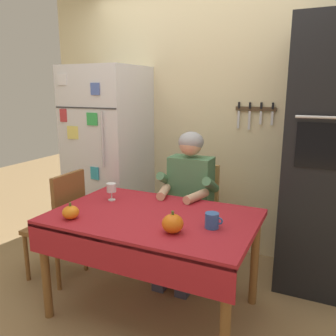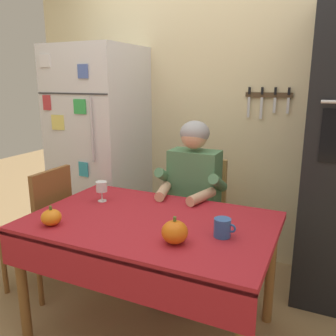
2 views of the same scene
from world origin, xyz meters
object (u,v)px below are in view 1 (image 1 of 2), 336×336
Objects in this scene: chair_left_side at (61,221)px; coffee_mug at (212,221)px; seated_person at (188,193)px; wine_glass at (111,188)px; pumpkin_large at (173,224)px; dining_table at (151,227)px; refrigerator at (109,158)px; wall_oven at (327,160)px; chair_behind_person at (195,211)px; pumpkin_medium at (71,212)px.

coffee_mug is (1.34, -0.12, 0.28)m from chair_left_side.
seated_person is 9.20× the size of wine_glass.
dining_table is at bearing 141.96° from pumpkin_large.
refrigerator is 1.62m from pumpkin_large.
wine_glass is (-1.49, -0.76, -0.21)m from wall_oven.
dining_table is at bearing -92.32° from seated_person.
chair_behind_person is 0.75× the size of seated_person.
pumpkin_large is (1.20, -1.08, -0.10)m from refrigerator.
pumpkin_large is at bearing -41.95° from refrigerator.
wine_glass is (-0.44, 0.17, 0.18)m from dining_table.
pumpkin_medium is at bearing -40.17° from chair_left_side.
chair_left_side is at bearing -142.96° from chair_behind_person.
pumpkin_large is (0.22, -0.80, 0.06)m from seated_person.
pumpkin_medium is (-0.48, -0.88, 0.05)m from seated_person.
chair_left_side is at bearing 174.89° from coffee_mug.
pumpkin_large is (1.15, -0.29, 0.29)m from chair_left_side.
seated_person reaches higher than pumpkin_large.
refrigerator is 1.05m from chair_behind_person.
chair_left_side reaches higher than pumpkin_large.
seated_person is at bearing -90.00° from chair_behind_person.
pumpkin_medium is (-0.90, -0.25, -0.00)m from coffee_mug.
pumpkin_medium is (0.49, -1.16, -0.12)m from refrigerator.
wine_glass is (-0.88, 0.19, 0.05)m from coffee_mug.
pumpkin_medium is at bearing -93.09° from wine_glass.
chair_left_side is at bearing -156.99° from wall_oven.
wine_glass is 0.45m from pumpkin_medium.
wine_glass is (0.46, 0.07, 0.32)m from chair_left_side.
seated_person is 11.15× the size of pumpkin_medium.
pumpkin_large is at bearing -77.18° from chair_behind_person.
coffee_mug is at bearing -122.67° from wall_oven.
chair_left_side is 8.33× the size of pumpkin_medium.
refrigerator is at bearing 93.57° from chair_left_side.
refrigerator is 1.27m from pumpkin_medium.
wall_oven is at bearing 27.01° from wine_glass.
coffee_mug is at bearing -33.14° from refrigerator.
wine_glass is at bearing 159.23° from dining_table.
chair_behind_person is at bearing 37.04° from chair_left_side.
seated_person is 10.83× the size of coffee_mug.
refrigerator is at bearing 112.90° from pumpkin_medium.
wall_oven is 1.17m from chair_behind_person.
refrigerator is 1.03m from seated_person.
chair_left_side reaches higher than dining_table.
seated_person is 0.64m from wine_glass.
wine_glass is 1.21× the size of pumpkin_medium.
wine_glass is at bearing -54.38° from refrigerator.
wall_oven reaches higher than dining_table.
refrigerator reaches higher than coffee_mug.
refrigerator is 1.67m from coffee_mug.
coffee_mug is 0.26m from pumpkin_large.
pumpkin_medium is at bearing -148.83° from dining_table.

